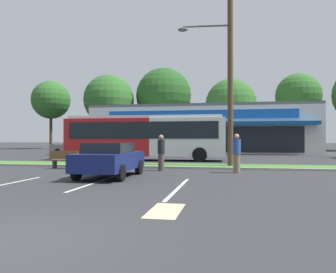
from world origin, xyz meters
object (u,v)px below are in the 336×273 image
bus_stop_bench (64,159)px  car_3 (185,148)px  car_1 (110,159)px  car_0 (76,147)px  pedestrian_by_pole (161,153)px  city_bus (145,136)px  pedestrian_near_bench (237,153)px  utility_pole (228,62)px

bus_stop_bench → car_3: size_ratio=0.34×
bus_stop_bench → car_1: bearing=139.0°
car_1 → car_3: bearing=-3.3°
car_0 → pedestrian_by_pole: bearing=129.2°
bus_stop_bench → car_0: bearing=-66.1°
city_bus → pedestrian_near_bench: (6.41, -7.92, -0.85)m
car_0 → bus_stop_bench: bearing=113.9°
car_0 → pedestrian_near_bench: pedestrian_near_bench is taller
car_1 → pedestrian_by_pole: 3.42m
bus_stop_bench → car_0: size_ratio=0.36×
utility_pole → bus_stop_bench: size_ratio=6.77×
utility_pole → bus_stop_bench: bearing=-166.3°
utility_pole → car_0: bearing=141.5°
car_3 → pedestrian_by_pole: size_ratio=2.66×
city_bus → pedestrian_near_bench: size_ratio=6.45×
city_bus → pedestrian_near_bench: bearing=-51.7°
city_bus → utility_pole: bearing=-41.8°
bus_stop_bench → pedestrian_by_pole: (5.30, -0.22, 0.39)m
utility_pole → pedestrian_by_pole: bearing=-144.6°
city_bus → car_3: city_bus is taller
bus_stop_bench → pedestrian_by_pole: 5.32m
utility_pole → car_1: bearing=-131.8°
pedestrian_by_pole → car_3: bearing=-90.9°
car_1 → pedestrian_near_bench: bearing=-62.8°
utility_pole → city_bus: 8.92m
city_bus → pedestrian_by_pole: bearing=-70.7°
bus_stop_bench → car_3: 14.03m
car_1 → car_0: bearing=30.1°
car_1 → pedestrian_by_pole: pedestrian_by_pole is taller
car_1 → car_3: size_ratio=0.86×
bus_stop_bench → pedestrian_by_pole: size_ratio=0.90×
bus_stop_bench → car_1: (3.76, -3.26, 0.24)m
utility_pole → pedestrian_by_pole: size_ratio=6.07×
car_0 → pedestrian_by_pole: 18.02m
city_bus → bus_stop_bench: bearing=-109.9°
pedestrian_near_bench → bus_stop_bench: bearing=-21.5°
city_bus → car_0: city_bus is taller
city_bus → bus_stop_bench: 7.86m
bus_stop_bench → city_bus: bearing=-109.2°
utility_pole → city_bus: utility_pole is taller
car_0 → pedestrian_near_bench: 20.79m
utility_pole → bus_stop_bench: utility_pole is taller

